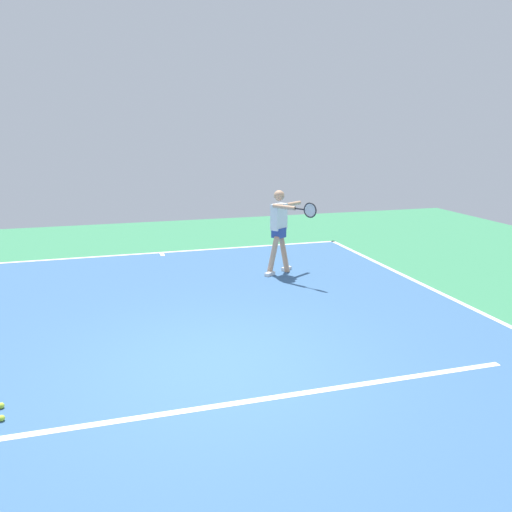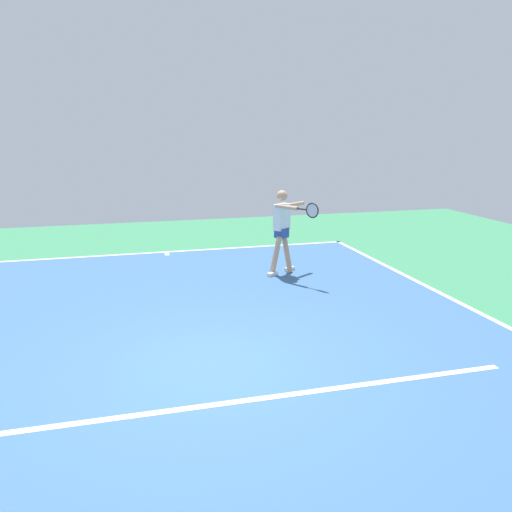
# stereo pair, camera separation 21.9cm
# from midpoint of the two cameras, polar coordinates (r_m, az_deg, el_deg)

# --- Properties ---
(ground_plane) EXTENTS (21.68, 21.68, 0.00)m
(ground_plane) POSITION_cam_midpoint_polar(r_m,az_deg,el_deg) (6.77, -3.58, -11.89)
(ground_plane) COLOR #388456
(court_surface) EXTENTS (9.17, 13.00, 0.00)m
(court_surface) POSITION_cam_midpoint_polar(r_m,az_deg,el_deg) (6.77, -3.58, -11.87)
(court_surface) COLOR #38608E
(court_surface) RESTS_ON ground_plane
(court_line_baseline_near) EXTENTS (9.17, 0.10, 0.01)m
(court_line_baseline_near) POSITION_cam_midpoint_polar(r_m,az_deg,el_deg) (12.83, -9.34, 0.44)
(court_line_baseline_near) COLOR white
(court_line_baseline_near) RESTS_ON ground_plane
(court_line_service) EXTENTS (6.88, 0.10, 0.01)m
(court_line_service) POSITION_cam_midpoint_polar(r_m,az_deg,el_deg) (5.94, -1.68, -15.74)
(court_line_service) COLOR white
(court_line_service) RESTS_ON ground_plane
(court_line_centre_mark) EXTENTS (0.10, 0.30, 0.01)m
(court_line_centre_mark) POSITION_cam_midpoint_polar(r_m,az_deg,el_deg) (12.64, -9.25, 0.24)
(court_line_centre_mark) COLOR white
(court_line_centre_mark) RESTS_ON ground_plane
(tennis_player) EXTENTS (0.97, 1.38, 1.74)m
(tennis_player) POSITION_cam_midpoint_polar(r_m,az_deg,el_deg) (10.61, 3.59, 3.26)
(tennis_player) COLOR tan
(tennis_player) RESTS_ON ground_plane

